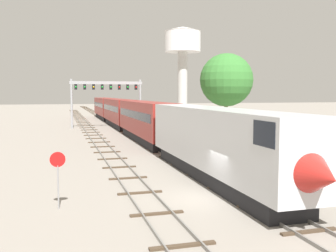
{
  "coord_description": "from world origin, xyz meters",
  "views": [
    {
      "loc": [
        -7.81,
        -19.24,
        5.74
      ],
      "look_at": [
        1.0,
        12.0,
        3.0
      ],
      "focal_mm": 40.89,
      "sensor_mm": 36.0,
      "label": 1
    }
  ],
  "objects_px": {
    "stop_sign": "(58,172)",
    "signal_gantry": "(107,92)",
    "water_tower": "(183,46)",
    "trackside_tree_left": "(226,80)",
    "passenger_train": "(129,115)"
  },
  "relations": [
    {
      "from": "signal_gantry",
      "to": "passenger_train",
      "type": "bearing_deg",
      "value": -75.7
    },
    {
      "from": "stop_sign",
      "to": "trackside_tree_left",
      "type": "xyz_separation_m",
      "value": [
        25.13,
        35.56,
        5.99
      ]
    },
    {
      "from": "water_tower",
      "to": "trackside_tree_left",
      "type": "xyz_separation_m",
      "value": [
        -6.79,
        -43.1,
        -10.46
      ]
    },
    {
      "from": "water_tower",
      "to": "stop_sign",
      "type": "xyz_separation_m",
      "value": [
        -31.92,
        -78.66,
        -16.45
      ]
    },
    {
      "from": "stop_sign",
      "to": "signal_gantry",
      "type": "bearing_deg",
      "value": 80.32
    },
    {
      "from": "passenger_train",
      "to": "stop_sign",
      "type": "xyz_separation_m",
      "value": [
        -10.0,
        -36.59,
        -0.73
      ]
    },
    {
      "from": "passenger_train",
      "to": "water_tower",
      "type": "xyz_separation_m",
      "value": [
        21.92,
        42.07,
        15.72
      ]
    },
    {
      "from": "signal_gantry",
      "to": "water_tower",
      "type": "height_order",
      "value": "water_tower"
    },
    {
      "from": "passenger_train",
      "to": "stop_sign",
      "type": "bearing_deg",
      "value": -105.29
    },
    {
      "from": "signal_gantry",
      "to": "trackside_tree_left",
      "type": "distance_m",
      "value": 20.07
    },
    {
      "from": "stop_sign",
      "to": "trackside_tree_left",
      "type": "relative_size",
      "value": 0.24
    },
    {
      "from": "signal_gantry",
      "to": "stop_sign",
      "type": "height_order",
      "value": "signal_gantry"
    },
    {
      "from": "passenger_train",
      "to": "stop_sign",
      "type": "distance_m",
      "value": 37.94
    },
    {
      "from": "water_tower",
      "to": "trackside_tree_left",
      "type": "distance_m",
      "value": 44.87
    },
    {
      "from": "signal_gantry",
      "to": "water_tower",
      "type": "relative_size",
      "value": 0.52
    }
  ]
}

